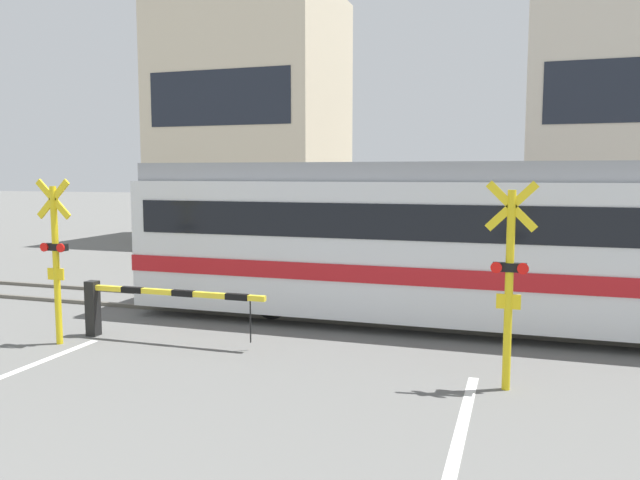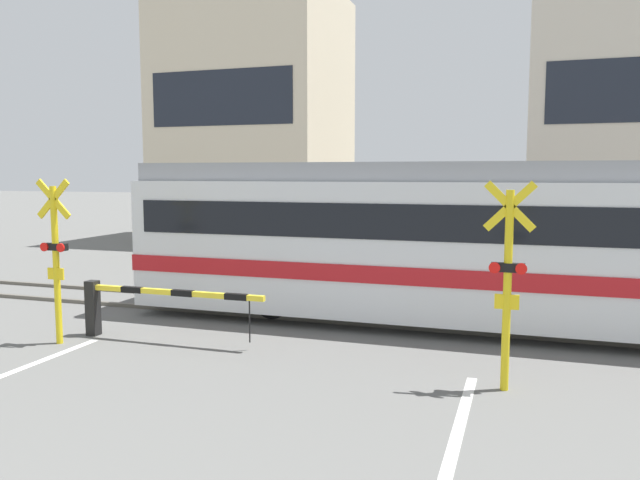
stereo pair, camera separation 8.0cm
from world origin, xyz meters
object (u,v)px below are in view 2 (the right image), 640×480
object	(u,v)px
crossing_signal_left	(56,254)
crossing_signal_right	(508,277)
crossing_barrier_near	(135,301)
crossing_barrier_far	(466,269)
commuter_train	(510,240)

from	to	relation	value
crossing_signal_left	crossing_signal_right	distance (m)	7.39
crossing_barrier_near	crossing_barrier_far	xyz separation A→B (m)	(5.22, 5.62, 0.00)
crossing_signal_left	crossing_signal_right	world-z (taller)	same
commuter_train	crossing_signal_right	xyz separation A→B (m)	(0.06, -3.57, -0.12)
crossing_barrier_near	crossing_signal_left	distance (m)	1.53
crossing_barrier_near	commuter_train	bearing A→B (deg)	25.07
commuter_train	crossing_signal_left	bearing A→B (deg)	-154.03
crossing_barrier_near	crossing_signal_right	size ratio (longest dim) A/B	1.23
commuter_train	crossing_signal_right	world-z (taller)	commuter_train
crossing_barrier_near	crossing_signal_right	world-z (taller)	crossing_signal_right
crossing_signal_left	crossing_signal_right	xyz separation A→B (m)	(7.39, 0.00, 0.00)
commuter_train	crossing_signal_left	xyz separation A→B (m)	(-7.34, -3.57, -0.12)
crossing_barrier_near	crossing_signal_left	xyz separation A→B (m)	(-1.09, -0.65, 0.87)
crossing_signal_left	crossing_barrier_near	bearing A→B (deg)	30.86
commuter_train	crossing_barrier_far	size ratio (longest dim) A/B	4.23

